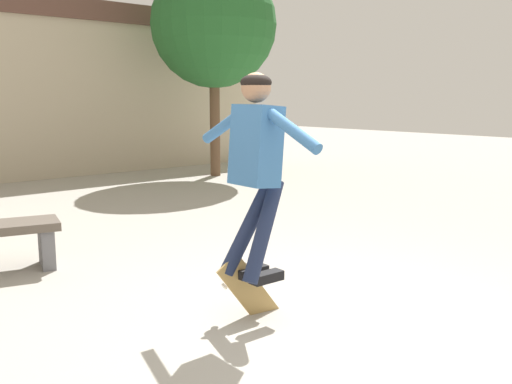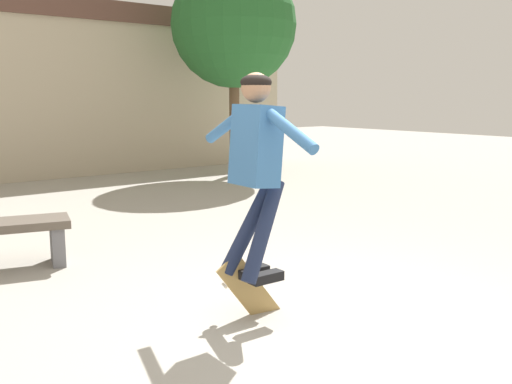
{
  "view_description": "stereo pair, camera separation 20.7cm",
  "coord_description": "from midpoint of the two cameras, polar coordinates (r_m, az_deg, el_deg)",
  "views": [
    {
      "loc": [
        -2.82,
        -2.7,
        1.63
      ],
      "look_at": [
        -0.17,
        0.34,
        0.95
      ],
      "focal_mm": 40.0,
      "sensor_mm": 36.0,
      "label": 1
    },
    {
      "loc": [
        -2.66,
        -2.83,
        1.63
      ],
      "look_at": [
        -0.17,
        0.34,
        0.95
      ],
      "focal_mm": 40.0,
      "sensor_mm": 36.0,
      "label": 2
    }
  ],
  "objects": [
    {
      "name": "skater",
      "position": [
        4.05,
        1.48,
        3.43
      ],
      "size": [
        0.45,
        1.26,
        1.5
      ],
      "rotation": [
        0.0,
        0.0,
        -0.03
      ],
      "color": "teal"
    },
    {
      "name": "ground_plane",
      "position": [
        4.22,
        6.23,
        -13.22
      ],
      "size": [
        40.0,
        40.0,
        0.0
      ],
      "primitive_type": "plane",
      "color": "#A39E93"
    },
    {
      "name": "skateboard_flipping",
      "position": [
        4.39,
        1.33,
        -10.69
      ],
      "size": [
        0.64,
        0.19,
        0.77
      ],
      "rotation": [
        0.0,
        0.0,
        -0.2
      ],
      "color": "#AD894C"
    },
    {
      "name": "tree_right",
      "position": [
        11.92,
        -1.72,
        16.33
      ],
      "size": [
        2.52,
        2.52,
        4.31
      ],
      "color": "brown",
      "rests_on": "ground_plane"
    }
  ]
}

